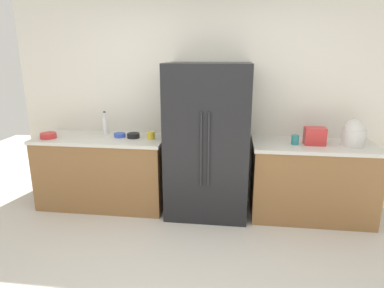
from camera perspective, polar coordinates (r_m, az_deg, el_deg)
The scene contains 13 objects.
kitchen_back_panel at distance 4.17m, azimuth 1.99°, elevation 8.76°, with size 4.76×0.10×2.81m, color silver.
counter_left at distance 4.33m, azimuth -15.08°, elevation -4.55°, with size 1.60×0.66×0.89m.
counter_right at distance 4.12m, azimuth 19.92°, elevation -6.00°, with size 1.39×0.66×0.89m.
refrigerator at distance 3.85m, azimuth 2.72°, elevation 0.47°, with size 0.95×0.71×1.79m.
toaster at distance 3.94m, azimuth 20.47°, elevation 1.29°, with size 0.23×0.15×0.20m, color red.
rice_cooker at distance 4.04m, azimuth 26.19°, elevation 1.63°, with size 0.24×0.24×0.30m.
bottle_a at distance 4.29m, azimuth -14.77°, elevation 3.13°, with size 0.06×0.06×0.30m.
cup_a at distance 3.98m, azimuth -7.12°, elevation 1.50°, with size 0.09×0.09×0.09m, color yellow.
cup_b at distance 4.12m, azimuth 21.41°, elevation 1.10°, with size 0.08×0.08×0.10m, color purple.
cup_c at distance 3.89m, azimuth 17.40°, elevation 0.70°, with size 0.08×0.08×0.11m, color teal.
bowl_a at distance 4.07m, azimuth -10.11°, elevation 1.45°, with size 0.15×0.15×0.06m, color black.
bowl_b at distance 4.14m, azimuth -12.38°, elevation 1.51°, with size 0.14×0.14×0.05m, color blue.
bowl_c at distance 4.36m, azimuth -23.61°, elevation 1.35°, with size 0.19×0.19×0.06m, color red.
Camera 1 is at (0.39, -2.28, 1.89)m, focal length 30.83 mm.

